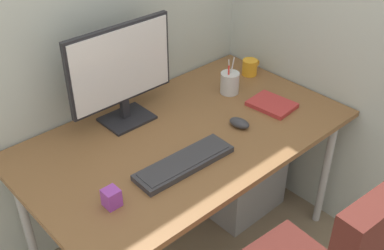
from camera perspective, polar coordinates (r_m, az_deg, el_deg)
The scene contains 10 objects.
ground_plane at distance 2.51m, azimuth -0.68°, elevation -14.26°, with size 8.00×8.00×0.00m, color gray.
desk at distance 2.07m, azimuth -0.80°, elevation -2.21°, with size 1.43×0.83×0.70m.
filing_cabinet at distance 2.59m, azimuth 4.62°, elevation -4.18°, with size 0.41×0.51×0.54m.
monitor at distance 2.03m, azimuth -8.56°, elevation 6.62°, with size 0.51×0.17×0.45m.
keyboard at distance 1.85m, azimuth -0.94°, elevation -4.61°, with size 0.43×0.14×0.03m.
mouse at distance 2.08m, azimuth 5.77°, elevation 0.25°, with size 0.06×0.10×0.04m, color #333338.
pen_holder at distance 2.32m, azimuth 4.61°, elevation 5.14°, with size 0.09×0.09×0.19m.
notebook at distance 2.25m, azimuth 9.67°, elevation 2.47°, with size 0.16×0.20×0.02m, color #B23333.
coffee_mug at distance 2.51m, azimuth 7.05°, elevation 6.98°, with size 0.11×0.08×0.08m.
desk_clamp_accessory at distance 1.69m, azimuth -9.75°, elevation -8.69°, with size 0.06×0.06×0.07m, color purple.
Camera 1 is at (-1.11, -1.25, 1.87)m, focal length 43.94 mm.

